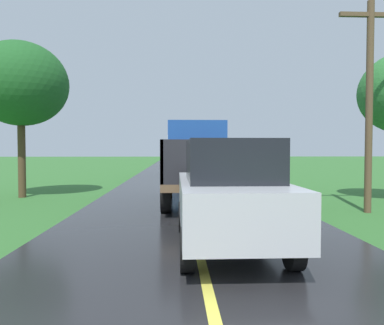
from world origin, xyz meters
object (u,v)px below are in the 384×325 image
at_px(utility_pole_roadside, 369,99).
at_px(following_car, 228,192).
at_px(banana_truck_near, 198,160).
at_px(roadside_tree_mid_right, 21,84).
at_px(banana_truck_far, 182,155).

bearing_deg(utility_pole_roadside, following_car, -140.21).
xyz_separation_m(banana_truck_near, roadside_tree_mid_right, (-6.67, 1.53, 2.86)).
xyz_separation_m(banana_truck_near, banana_truck_far, (-0.31, 12.86, -0.01)).
height_order(banana_truck_near, banana_truck_far, same).
bearing_deg(banana_truck_near, roadside_tree_mid_right, 167.07).
bearing_deg(banana_truck_far, utility_pole_roadside, -71.34).
distance_m(banana_truck_far, utility_pole_roadside, 16.14).
bearing_deg(following_car, banana_truck_far, 91.45).
xyz_separation_m(banana_truck_far, following_car, (0.48, -19.07, -0.39)).
distance_m(banana_truck_near, banana_truck_far, 12.86).
distance_m(banana_truck_far, roadside_tree_mid_right, 13.30).
bearing_deg(roadside_tree_mid_right, banana_truck_near, -12.93).
height_order(banana_truck_far, roadside_tree_mid_right, roadside_tree_mid_right).
bearing_deg(banana_truck_far, roadside_tree_mid_right, -119.33).
relative_size(banana_truck_far, roadside_tree_mid_right, 0.98).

